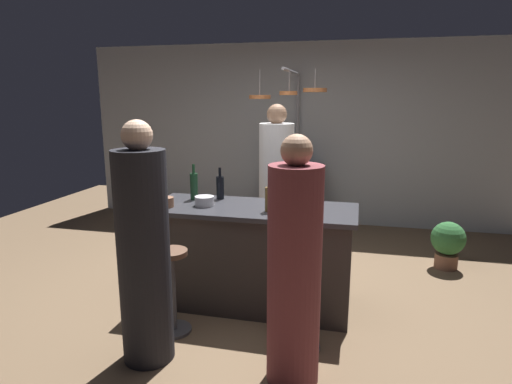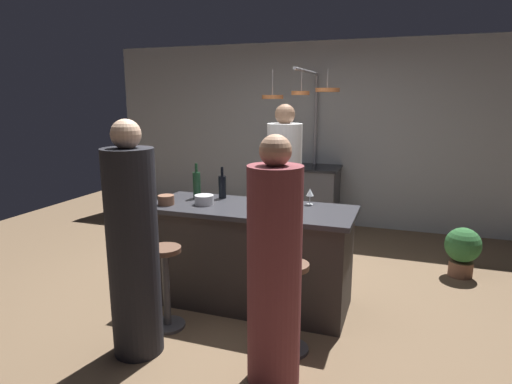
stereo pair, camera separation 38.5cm
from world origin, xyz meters
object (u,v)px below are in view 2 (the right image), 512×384
wine_bottle_amber (265,199)px  mixing_bowl_wooden (166,200)px  chef (284,193)px  potted_plant (463,249)px  bar_stool_right (290,303)px  wine_bottle_green (197,184)px  guest_left (133,249)px  pepper_mill (271,196)px  mixing_bowl_steel (204,200)px  wine_glass_near_right_guest (310,193)px  stove_range (310,198)px  wine_bottle_dark (222,186)px  guest_right (274,273)px  wine_glass_near_left_guest (290,199)px  bar_stool_left (166,283)px

wine_bottle_amber → mixing_bowl_wooden: size_ratio=2.02×
chef → potted_plant: 1.94m
bar_stool_right → wine_bottle_green: size_ratio=2.06×
chef → bar_stool_right: chef is taller
guest_left → mixing_bowl_wooden: size_ratio=11.82×
wine_bottle_amber → wine_bottle_green: size_ratio=0.87×
pepper_mill → mixing_bowl_steel: 0.61m
bar_stool_right → wine_glass_near_right_guest: wine_glass_near_right_guest is taller
guest_left → stove_range: bearing=81.4°
stove_range → wine_bottle_dark: 2.32m
pepper_mill → wine_glass_near_right_guest: pepper_mill is taller
guest_right → guest_left: 1.04m
wine_glass_near_left_guest → guest_left: bearing=-132.6°
mixing_bowl_steel → guest_right: bearing=-44.9°
bar_stool_right → wine_glass_near_right_guest: (-0.06, 0.86, 0.63)m
wine_glass_near_left_guest → bar_stool_right: bearing=-73.9°
guest_left → wine_bottle_amber: (0.69, 0.87, 0.23)m
chef → wine_bottle_amber: size_ratio=6.12×
wine_bottle_green → wine_glass_near_left_guest: bearing=-10.9°
pepper_mill → mixing_bowl_wooden: bearing=-167.5°
stove_range → mixing_bowl_steel: size_ratio=5.27×
pepper_mill → bar_stool_left: bearing=-136.1°
guest_right → wine_bottle_dark: (-0.88, 1.21, 0.26)m
mixing_bowl_steel → chef: bearing=67.9°
bar_stool_left → wine_glass_near_right_guest: (0.96, 0.86, 0.63)m
guest_right → wine_bottle_green: guest_right is taller
stove_range → chef: 1.48m
guest_right → wine_bottle_green: size_ratio=4.90×
stove_range → wine_bottle_amber: wine_bottle_amber is taller
bar_stool_left → wine_bottle_dark: (0.13, 0.85, 0.64)m
potted_plant → pepper_mill: 2.22m
bar_stool_left → wine_bottle_amber: 1.05m
pepper_mill → wine_glass_near_left_guest: (0.18, -0.06, 0.00)m
stove_range → guest_left: bearing=-98.6°
wine_bottle_amber → wine_glass_near_right_guest: bearing=49.8°
potted_plant → mixing_bowl_wooden: mixing_bowl_wooden is taller
guest_left → wine_bottle_amber: bearing=51.6°
wine_bottle_dark → bar_stool_left: bearing=-98.7°
guest_left → mixing_bowl_steel: guest_left is taller
guest_left → potted_plant: size_ratio=3.25×
wine_glass_near_left_guest → mixing_bowl_wooden: bearing=-172.4°
wine_glass_near_right_guest → mixing_bowl_wooden: 1.27m
wine_bottle_amber → mixing_bowl_wooden: 0.91m
mixing_bowl_steel → wine_bottle_green: bearing=130.2°
pepper_mill → wine_bottle_green: (-0.77, 0.13, 0.02)m
guest_right → bar_stool_left: size_ratio=2.38×
guest_left → wine_glass_near_right_guest: bearing=51.1°
chef → wine_glass_near_left_guest: size_ratio=12.08×
guest_left → guest_right: bearing=-0.2°
wine_glass_near_right_guest → wine_glass_near_left_guest: bearing=-112.1°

